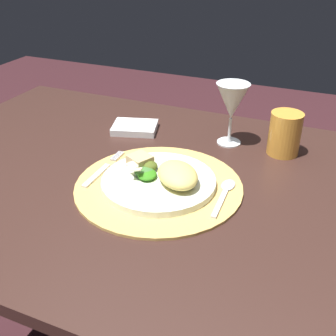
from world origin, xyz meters
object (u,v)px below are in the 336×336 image
Objects in this scene: dinner_plate at (159,182)px; napkin at (135,128)px; spoon at (226,191)px; wine_glass at (232,103)px; dining_table at (152,240)px; fork at (102,170)px; amber_tumbler at (285,134)px.

dinner_plate is 2.06× the size of napkin.
napkin is at bearing 126.83° from dinner_plate.
spoon is at bearing -33.49° from napkin.
wine_glass is at bearing 104.18° from spoon.
wine_glass is (0.26, 0.03, 0.10)m from napkin.
dinner_plate is at bearing -44.26° from dining_table.
dinner_plate reaches higher than fork.
amber_tumbler is (0.21, 0.26, 0.04)m from dinner_plate.
fork is 1.62× the size of amber_tumbler.
wine_glass is 1.51× the size of amber_tumbler.
amber_tumbler is (0.25, 0.23, 0.23)m from dining_table.
fork is 0.28m from spoon.
dinner_plate is 2.31× the size of amber_tumbler.
wine_glass reaches higher than dinner_plate.
wine_glass reaches higher than amber_tumbler.
fork is 1.45× the size of napkin.
napkin reaches higher than spoon.
spoon is 0.26m from wine_glass.
wine_glass is (0.22, 0.26, 0.10)m from fork.
spoon is (0.28, 0.03, -0.00)m from fork.
dining_table is at bearing 135.74° from dinner_plate.
dining_table is at bearing -54.86° from napkin.
amber_tumbler reaches higher than spoon.
dinner_plate reaches higher than dining_table.
dinner_plate reaches higher than spoon.
dining_table is at bearing -116.09° from wine_glass.
fork is at bearing -174.65° from spoon.
dining_table is 7.44× the size of fork.
spoon is 1.39× the size of amber_tumbler.
dining_table is at bearing 178.48° from spoon.
wine_glass reaches higher than spoon.
dining_table is 5.22× the size of dinner_plate.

